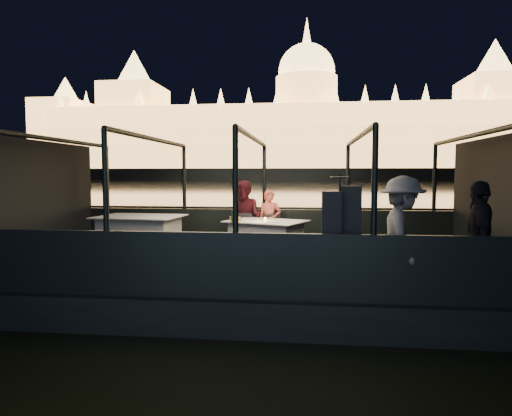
# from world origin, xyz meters

# --- Properties ---
(river_water) EXTENTS (500.00, 500.00, 0.00)m
(river_water) POSITION_xyz_m (0.00, 80.00, 0.00)
(river_water) COLOR black
(river_water) RESTS_ON ground
(boat_hull) EXTENTS (8.60, 4.40, 1.00)m
(boat_hull) POSITION_xyz_m (0.00, 0.00, 0.00)
(boat_hull) COLOR black
(boat_hull) RESTS_ON river_water
(boat_deck) EXTENTS (8.00, 4.00, 0.04)m
(boat_deck) POSITION_xyz_m (0.00, 0.00, 0.48)
(boat_deck) COLOR black
(boat_deck) RESTS_ON boat_hull
(gunwale_port) EXTENTS (8.00, 0.08, 0.90)m
(gunwale_port) POSITION_xyz_m (0.00, 2.00, 0.95)
(gunwale_port) COLOR black
(gunwale_port) RESTS_ON boat_deck
(gunwale_starboard) EXTENTS (8.00, 0.08, 0.90)m
(gunwale_starboard) POSITION_xyz_m (0.00, -2.00, 0.95)
(gunwale_starboard) COLOR black
(gunwale_starboard) RESTS_ON boat_deck
(cabin_glass_port) EXTENTS (8.00, 0.02, 1.40)m
(cabin_glass_port) POSITION_xyz_m (0.00, 2.00, 2.10)
(cabin_glass_port) COLOR #99B2B2
(cabin_glass_port) RESTS_ON gunwale_port
(cabin_glass_starboard) EXTENTS (8.00, 0.02, 1.40)m
(cabin_glass_starboard) POSITION_xyz_m (0.00, -2.00, 2.10)
(cabin_glass_starboard) COLOR #99B2B2
(cabin_glass_starboard) RESTS_ON gunwale_starboard
(cabin_roof_glass) EXTENTS (8.00, 4.00, 0.02)m
(cabin_roof_glass) POSITION_xyz_m (0.00, 0.00, 2.80)
(cabin_roof_glass) COLOR #99B2B2
(cabin_roof_glass) RESTS_ON boat_deck
(end_wall_fore) EXTENTS (0.02, 4.00, 2.30)m
(end_wall_fore) POSITION_xyz_m (-4.00, 0.00, 1.65)
(end_wall_fore) COLOR black
(end_wall_fore) RESTS_ON boat_deck
(end_wall_aft) EXTENTS (0.02, 4.00, 2.30)m
(end_wall_aft) POSITION_xyz_m (4.00, 0.00, 1.65)
(end_wall_aft) COLOR black
(end_wall_aft) RESTS_ON boat_deck
(canopy_ribs) EXTENTS (8.00, 4.00, 2.30)m
(canopy_ribs) POSITION_xyz_m (0.00, 0.00, 1.65)
(canopy_ribs) COLOR black
(canopy_ribs) RESTS_ON boat_deck
(embankment) EXTENTS (400.00, 140.00, 6.00)m
(embankment) POSITION_xyz_m (0.00, 210.00, 1.00)
(embankment) COLOR #423D33
(embankment) RESTS_ON ground
(parliament_building) EXTENTS (220.00, 32.00, 60.00)m
(parliament_building) POSITION_xyz_m (0.00, 175.00, 29.00)
(parliament_building) COLOR #F2D18C
(parliament_building) RESTS_ON embankment
(dining_table_central) EXTENTS (1.74, 1.52, 0.77)m
(dining_table_central) POSITION_xyz_m (0.15, 0.90, 0.89)
(dining_table_central) COLOR silver
(dining_table_central) RESTS_ON boat_deck
(dining_table_aft) EXTENTS (1.71, 1.30, 0.86)m
(dining_table_aft) POSITION_xyz_m (-2.35, 0.68, 0.89)
(dining_table_aft) COLOR white
(dining_table_aft) RESTS_ON boat_deck
(chair_port_left) EXTENTS (0.44, 0.44, 0.85)m
(chair_port_left) POSITION_xyz_m (-0.41, 1.35, 0.95)
(chair_port_left) COLOR black
(chair_port_left) RESTS_ON boat_deck
(chair_port_right) EXTENTS (0.48, 0.48, 0.82)m
(chair_port_right) POSITION_xyz_m (0.19, 1.35, 0.95)
(chair_port_right) COLOR black
(chair_port_right) RESTS_ON boat_deck
(coat_stand) EXTENTS (0.49, 0.40, 1.68)m
(coat_stand) POSITION_xyz_m (1.38, -1.75, 1.40)
(coat_stand) COLOR black
(coat_stand) RESTS_ON boat_deck
(person_woman_coral) EXTENTS (0.49, 0.34, 1.34)m
(person_woman_coral) POSITION_xyz_m (0.15, 1.62, 1.25)
(person_woman_coral) COLOR #D25A4C
(person_woman_coral) RESTS_ON boat_deck
(person_man_maroon) EXTENTS (0.91, 0.82, 1.54)m
(person_man_maroon) POSITION_xyz_m (-0.37, 1.62, 1.25)
(person_man_maroon) COLOR #45131B
(person_man_maroon) RESTS_ON boat_deck
(passenger_stripe) EXTENTS (0.63, 1.09, 1.66)m
(passenger_stripe) POSITION_xyz_m (2.26, -1.52, 1.35)
(passenger_stripe) COLOR silver
(passenger_stripe) RESTS_ON boat_deck
(passenger_dark) EXTENTS (0.58, 1.00, 1.60)m
(passenger_dark) POSITION_xyz_m (3.25, -1.56, 1.35)
(passenger_dark) COLOR black
(passenger_dark) RESTS_ON boat_deck
(wine_bottle) EXTENTS (0.08, 0.08, 0.30)m
(wine_bottle) POSITION_xyz_m (-0.45, 0.54, 1.42)
(wine_bottle) COLOR #143917
(wine_bottle) RESTS_ON dining_table_central
(bread_basket) EXTENTS (0.29, 0.29, 0.09)m
(bread_basket) POSITION_xyz_m (-0.45, 0.79, 1.31)
(bread_basket) COLOR brown
(bread_basket) RESTS_ON dining_table_central
(amber_candle) EXTENTS (0.06, 0.06, 0.07)m
(amber_candle) POSITION_xyz_m (0.14, 0.78, 1.31)
(amber_candle) COLOR yellow
(amber_candle) RESTS_ON dining_table_central
(plate_near) EXTENTS (0.32, 0.32, 0.02)m
(plate_near) POSITION_xyz_m (0.28, 0.66, 1.27)
(plate_near) COLOR silver
(plate_near) RESTS_ON dining_table_central
(plate_far) EXTENTS (0.26, 0.26, 0.01)m
(plate_far) POSITION_xyz_m (-0.30, 0.86, 1.27)
(plate_far) COLOR white
(plate_far) RESTS_ON dining_table_central
(wine_glass_white) EXTENTS (0.09, 0.09, 0.20)m
(wine_glass_white) POSITION_xyz_m (-0.45, 0.65, 1.36)
(wine_glass_white) COLOR white
(wine_glass_white) RESTS_ON dining_table_central
(wine_glass_red) EXTENTS (0.07, 0.07, 0.18)m
(wine_glass_red) POSITION_xyz_m (0.25, 1.06, 1.36)
(wine_glass_red) COLOR white
(wine_glass_red) RESTS_ON dining_table_central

